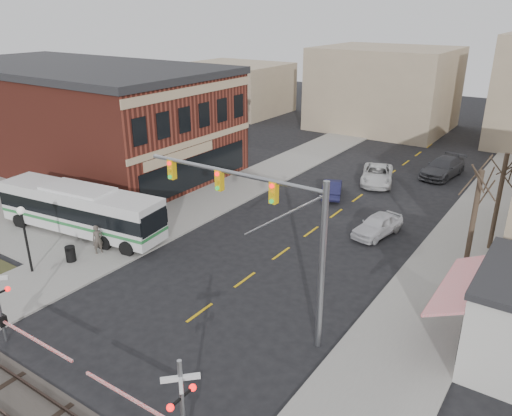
{
  "coord_description": "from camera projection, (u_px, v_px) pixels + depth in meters",
  "views": [
    {
      "loc": [
        14.52,
        -14.29,
        14.48
      ],
      "look_at": [
        -0.79,
        8.31,
        3.5
      ],
      "focal_mm": 35.0,
      "sensor_mm": 36.0,
      "label": 1
    }
  ],
  "objects": [
    {
      "name": "transit_bus",
      "position": [
        81.0,
        209.0,
        33.77
      ],
      "size": [
        12.7,
        4.3,
        3.21
      ],
      "color": "silver",
      "rests_on": "ground"
    },
    {
      "name": "street_lamp",
      "position": [
        24.0,
        226.0,
        28.17
      ],
      "size": [
        0.44,
        0.44,
        4.06
      ],
      "color": "black",
      "rests_on": "sidewalk_west"
    },
    {
      "name": "sidewalk_west",
      "position": [
        249.0,
        183.0,
        44.22
      ],
      "size": [
        5.0,
        60.0,
        0.12
      ],
      "primitive_type": "cube",
      "color": "gray",
      "rests_on": "ground"
    },
    {
      "name": "traffic_signal_mast",
      "position": [
        269.0,
        218.0,
        22.31
      ],
      "size": [
        9.8,
        0.3,
        8.0
      ],
      "color": "gray",
      "rests_on": "ground"
    },
    {
      "name": "sidewalk_east",
      "position": [
        474.0,
        233.0,
        34.34
      ],
      "size": [
        5.0,
        60.0,
        0.12
      ],
      "primitive_type": "cube",
      "color": "gray",
      "rests_on": "ground"
    },
    {
      "name": "brick_building",
      "position": [
        77.0,
        115.0,
        48.47
      ],
      "size": [
        30.4,
        15.4,
        9.6
      ],
      "color": "maroon",
      "rests_on": "ground"
    },
    {
      "name": "tree_east_b",
      "position": [
        498.0,
        202.0,
        30.93
      ],
      "size": [
        0.28,
        0.28,
        6.3
      ],
      "color": "#382B21",
      "rests_on": "sidewalk_east"
    },
    {
      "name": "pedestrian_far",
      "position": [
        139.0,
        221.0,
        34.01
      ],
      "size": [
        1.05,
        0.98,
        1.73
      ],
      "primitive_type": "imported",
      "rotation": [
        0.0,
        0.0,
        0.51
      ],
      "color": "#323857",
      "rests_on": "sidewalk_west"
    },
    {
      "name": "car_b",
      "position": [
        332.0,
        188.0,
        41.04
      ],
      "size": [
        2.97,
        4.44,
        1.38
      ],
      "primitive_type": "imported",
      "rotation": [
        0.0,
        0.0,
        3.54
      ],
      "color": "#17183B",
      "rests_on": "ground"
    },
    {
      "name": "rr_crossing_east",
      "position": [
        173.0,
        405.0,
        16.92
      ],
      "size": [
        5.6,
        1.36,
        4.0
      ],
      "color": "gray",
      "rests_on": "ground"
    },
    {
      "name": "plaza_west",
      "position": [
        9.0,
        205.0,
        39.2
      ],
      "size": [
        20.0,
        10.0,
        0.11
      ],
      "primitive_type": "cube",
      "color": "gray",
      "rests_on": "ground"
    },
    {
      "name": "rr_crossing_west",
      "position": [
        4.0,
        307.0,
        22.41
      ],
      "size": [
        5.6,
        1.36,
        4.0
      ],
      "color": "gray",
      "rests_on": "ground"
    },
    {
      "name": "pedestrian_near",
      "position": [
        98.0,
        239.0,
        31.12
      ],
      "size": [
        0.65,
        0.79,
        1.85
      ],
      "primitive_type": "imported",
      "rotation": [
        0.0,
        0.0,
        1.22
      ],
      "color": "#4C453D",
      "rests_on": "sidewalk_west"
    },
    {
      "name": "car_a",
      "position": [
        378.0,
        225.0,
        33.94
      ],
      "size": [
        2.6,
        4.65,
        1.49
      ],
      "primitive_type": "imported",
      "rotation": [
        0.0,
        0.0,
        -0.2
      ],
      "color": "silver",
      "rests_on": "ground"
    },
    {
      "name": "ground",
      "position": [
        173.0,
        332.0,
        23.93
      ],
      "size": [
        160.0,
        160.0,
        0.0
      ],
      "primitive_type": "plane",
      "color": "black",
      "rests_on": "ground"
    },
    {
      "name": "trash_bin",
      "position": [
        71.0,
        254.0,
        30.27
      ],
      "size": [
        0.6,
        0.6,
        0.96
      ],
      "primitive_type": "cylinder",
      "color": "black",
      "rests_on": "sidewalk_west"
    },
    {
      "name": "tree_east_a",
      "position": [
        471.0,
        231.0,
        26.39
      ],
      "size": [
        0.28,
        0.28,
        6.75
      ],
      "color": "#382B21",
      "rests_on": "sidewalk_east"
    },
    {
      "name": "car_d",
      "position": [
        443.0,
        168.0,
        45.78
      ],
      "size": [
        3.25,
        6.15,
        1.7
      ],
      "primitive_type": "imported",
      "rotation": [
        0.0,
        0.0,
        -0.15
      ],
      "color": "#48484E",
      "rests_on": "ground"
    },
    {
      "name": "car_c",
      "position": [
        377.0,
        175.0,
        44.05
      ],
      "size": [
        4.21,
        6.13,
        1.56
      ],
      "primitive_type": "imported",
      "rotation": [
        0.0,
        0.0,
        0.32
      ],
      "color": "silver",
      "rests_on": "ground"
    }
  ]
}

